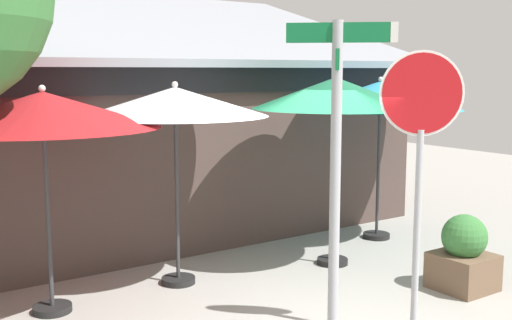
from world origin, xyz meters
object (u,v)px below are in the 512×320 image
patio_umbrella_crimson_left (43,111)px  street_sign_post (336,173)px  sidewalk_planter (463,256)px  patio_umbrella_forest_green_right (335,94)px  patio_umbrella_ivory_center (175,103)px  stop_sign (420,139)px  patio_umbrella_teal_far_right (380,96)px

patio_umbrella_crimson_left → street_sign_post: bearing=-65.2°
street_sign_post → sidewalk_planter: street_sign_post is taller
patio_umbrella_forest_green_right → patio_umbrella_ivory_center: bearing=166.6°
stop_sign → patio_umbrella_ivory_center: 3.18m
patio_umbrella_teal_far_right → sidewalk_planter: size_ratio=2.75×
stop_sign → sidewalk_planter: bearing=22.0°
street_sign_post → patio_umbrella_forest_green_right: size_ratio=1.15×
street_sign_post → patio_umbrella_crimson_left: (-1.46, 3.17, 0.40)m
patio_umbrella_crimson_left → patio_umbrella_forest_green_right: patio_umbrella_forest_green_right is taller
patio_umbrella_ivory_center → sidewalk_planter: (2.87, -2.25, -1.91)m
patio_umbrella_ivory_center → patio_umbrella_teal_far_right: patio_umbrella_teal_far_right is taller
patio_umbrella_teal_far_right → sidewalk_planter: (-0.89, -2.37, -1.91)m
patio_umbrella_crimson_left → patio_umbrella_teal_far_right: bearing=1.8°
patio_umbrella_ivory_center → sidewalk_planter: patio_umbrella_ivory_center is taller
patio_umbrella_crimson_left → patio_umbrella_ivory_center: bearing=1.8°
patio_umbrella_ivory_center → patio_umbrella_teal_far_right: 3.76m
patio_umbrella_ivory_center → patio_umbrella_forest_green_right: patio_umbrella_forest_green_right is taller
street_sign_post → patio_umbrella_forest_green_right: 3.65m
patio_umbrella_crimson_left → sidewalk_planter: size_ratio=2.69×
patio_umbrella_teal_far_right → sidewalk_planter: bearing=-110.5°
street_sign_post → patio_umbrella_forest_green_right: street_sign_post is taller
stop_sign → sidewalk_planter: (1.71, 0.69, -1.65)m
patio_umbrella_crimson_left → stop_sign: bearing=-45.7°
stop_sign → patio_umbrella_ivory_center: bearing=111.6°
patio_umbrella_ivory_center → patio_umbrella_forest_green_right: (2.21, -0.53, 0.08)m
patio_umbrella_ivory_center → patio_umbrella_teal_far_right: size_ratio=0.99×
stop_sign → sidewalk_planter: 2.47m
patio_umbrella_crimson_left → patio_umbrella_forest_green_right: bearing=-7.0°
patio_umbrella_forest_green_right → sidewalk_planter: bearing=-69.1°
street_sign_post → sidewalk_planter: bearing=17.5°
stop_sign → patio_umbrella_teal_far_right: bearing=49.8°
stop_sign → street_sign_post: bearing=-168.5°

